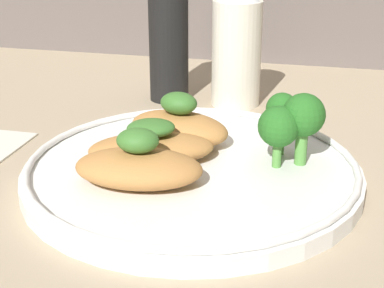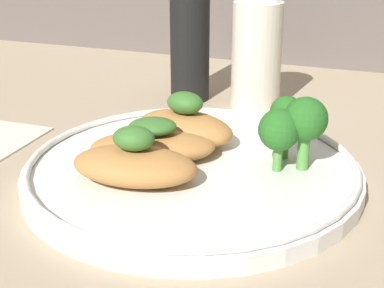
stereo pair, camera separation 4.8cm
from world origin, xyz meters
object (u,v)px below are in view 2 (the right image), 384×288
Objects in this scene: broccoli_bunch at (292,123)px; sauce_bottle at (256,47)px; pepper_grinder at (190,32)px; plate at (192,171)px.

sauce_bottle reaches higher than broccoli_bunch.
pepper_grinder is (-15.68, 18.82, 2.79)cm from broccoli_bunch.
broccoli_bunch is (7.68, 2.61, 4.31)cm from plate.
sauce_bottle is at bearing 112.35° from broccoli_bunch.
pepper_grinder is at bearing 129.81° from broccoli_bunch.
pepper_grinder is (-7.94, 0.00, 1.14)cm from sauce_bottle.
pepper_grinder reaches higher than broccoli_bunch.
sauce_bottle is 8.02cm from pepper_grinder.
pepper_grinder reaches higher than sauce_bottle.
plate is at bearing -89.85° from sauce_bottle.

